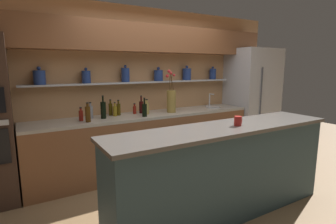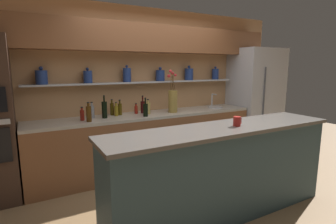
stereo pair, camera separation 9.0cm
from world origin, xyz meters
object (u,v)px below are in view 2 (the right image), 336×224
bottle_spirit_2 (148,108)px  bottle_sauce_4 (136,109)px  sink_fixture (215,106)px  flower_vase (173,100)px  bottle_oil_3 (116,110)px  bottle_spirit_8 (89,114)px  bottle_sauce_7 (82,115)px  bottle_spirit_9 (92,111)px  refrigerator (255,100)px  bottle_wine_6 (145,110)px  bottle_oil_10 (112,109)px  bottle_wine_5 (104,109)px  bottle_oil_0 (120,109)px  coffee_mug (237,121)px  bottle_wine_1 (143,107)px

bottle_spirit_2 → bottle_sauce_4: size_ratio=1.43×
bottle_spirit_2 → sink_fixture: bearing=0.6°
flower_vase → bottle_oil_3: bearing=170.7°
bottle_spirit_8 → bottle_spirit_2: bearing=8.7°
bottle_sauce_7 → bottle_spirit_9: bottle_spirit_9 is taller
bottle_sauce_7 → flower_vase: bearing=-1.6°
refrigerator → bottle_wine_6: 2.43m
refrigerator → bottle_oil_10: size_ratio=8.07×
bottle_wine_5 → bottle_sauce_7: 0.32m
bottle_wine_5 → refrigerator: bearing=-0.7°
bottle_wine_6 → bottle_spirit_8: bearing=178.4°
bottle_sauce_4 → bottle_oil_3: bearing=-175.0°
refrigerator → bottle_oil_10: 2.84m
refrigerator → sink_fixture: bearing=177.1°
refrigerator → bottle_oil_0: bearing=176.6°
sink_fixture → flower_vase: bearing=-176.0°
coffee_mug → bottle_oil_0: bearing=112.6°
bottle_wine_1 → bottle_sauce_4: bottle_wine_1 is taller
sink_fixture → bottle_oil_3: (-1.83, 0.08, 0.06)m
bottle_oil_0 → bottle_sauce_4: size_ratio=1.44×
bottle_spirit_2 → bottle_oil_3: bearing=169.0°
bottle_spirit_9 → bottle_wine_5: bearing=-33.8°
bottle_spirit_9 → flower_vase: bearing=-7.1°
sink_fixture → bottle_oil_10: 1.88m
bottle_wine_6 → bottle_sauce_7: (-0.89, 0.16, -0.02)m
bottle_oil_3 → bottle_oil_10: 0.09m
bottle_sauce_7 → coffee_mug: coffee_mug is taller
bottle_oil_3 → bottle_sauce_4: size_ratio=1.27×
bottle_spirit_2 → bottle_wine_6: bearing=-125.0°
bottle_oil_3 → bottle_sauce_7: 0.53m
sink_fixture → bottle_wine_5: bottle_wine_5 is taller
refrigerator → bottle_spirit_2: refrigerator is taller
bottle_wine_5 → coffee_mug: (1.01, -1.64, 0.03)m
bottle_oil_3 → bottle_spirit_8: size_ratio=0.79×
bottle_oil_3 → bottle_spirit_9: (-0.36, 0.01, 0.01)m
sink_fixture → coffee_mug: sink_fixture is taller
bottle_oil_3 → bottle_sauce_7: bearing=-168.3°
bottle_sauce_4 → flower_vase: bearing=-17.2°
bottle_spirit_2 → bottle_spirit_8: size_ratio=0.88×
sink_fixture → bottle_spirit_9: size_ratio=1.16×
sink_fixture → bottle_wine_1: 1.39m
bottle_wine_6 → bottle_spirit_9: 0.78m
bottle_oil_3 → bottle_sauce_4: bottle_oil_3 is taller
refrigerator → bottle_sauce_7: bearing=179.6°
bottle_spirit_8 → bottle_wine_1: bearing=16.3°
bottle_spirit_9 → bottle_oil_10: size_ratio=0.95×
bottle_wine_1 → bottle_sauce_4: size_ratio=1.70×
bottle_wine_1 → bottle_oil_0: bearing=179.3°
bottle_wine_1 → bottle_spirit_8: (-0.91, -0.27, 0.01)m
bottle_oil_10 → bottle_wine_6: bearing=-40.0°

